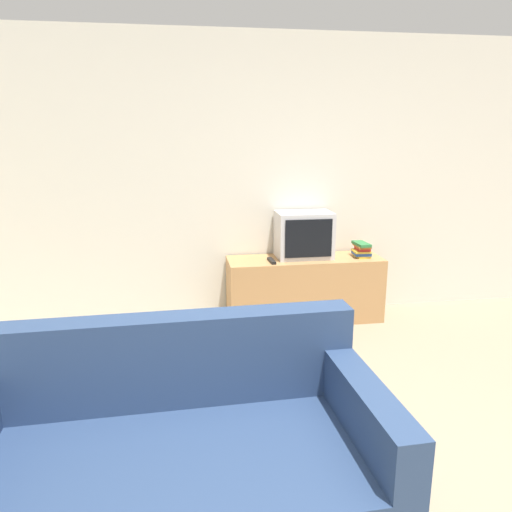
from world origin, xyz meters
name	(u,v)px	position (x,y,z in m)	size (l,w,h in m)	color
wall_back	(281,179)	(0.00, 3.03, 1.30)	(9.00, 0.06, 2.60)	silver
tv_stand	(304,289)	(0.18, 2.76, 0.30)	(1.43, 0.45, 0.60)	tan
television	(304,235)	(0.17, 2.81, 0.81)	(0.51, 0.35, 0.42)	silver
couch	(176,477)	(-1.03, 0.28, 0.31)	(1.78, 0.98, 0.91)	navy
book_stack	(362,250)	(0.71, 2.72, 0.67)	(0.16, 0.22, 0.14)	gold
remote_on_stand	(272,261)	(-0.16, 2.67, 0.61)	(0.05, 0.19, 0.02)	black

